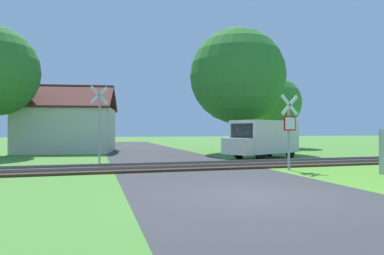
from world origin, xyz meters
The scene contains 9 objects.
ground_plane centered at (0.00, 0.00, 0.00)m, with size 160.00×160.00×0.00m, color #4C8433.
road_asphalt centered at (0.00, 2.00, 0.00)m, with size 6.46×80.00×0.01m, color #38383A.
rail_track centered at (0.00, 6.70, 0.06)m, with size 60.00×2.60×0.22m.
stop_sign_near centered at (3.84, 4.63, 1.80)m, with size 0.87×0.19×3.15m.
crossing_sign_far centered at (-3.75, 8.97, 2.18)m, with size 0.85×0.26×3.80m.
house centered at (-5.90, 20.14, 1.84)m, with size 7.79×7.43×5.20m.
tree_far centered at (12.77, 21.36, 4.33)m, with size 4.91×4.91×6.79m.
tree_right centered at (6.21, 15.38, 5.67)m, with size 7.03×7.03×9.20m.
mail_truck centered at (5.59, 10.22, 1.24)m, with size 5.23×3.72×2.24m.
Camera 1 is at (-3.99, -7.96, 1.67)m, focal length 32.00 mm.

